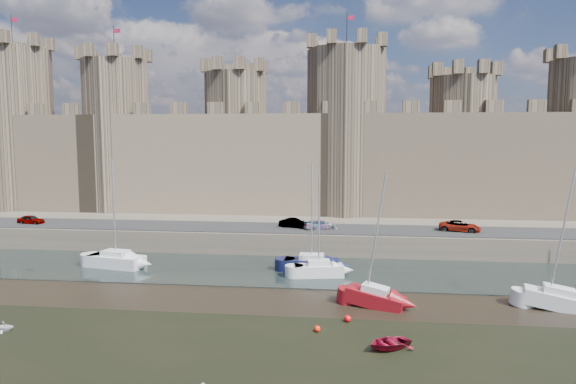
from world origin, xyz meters
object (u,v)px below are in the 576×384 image
object	(u,v)px
car_2	(320,225)
sailboat_1	(312,263)
sailboat_5	(559,299)
car_0	(31,220)
sailboat_4	(375,297)
car_3	(460,226)
sailboat_0	(116,260)
car_1	(294,223)
sailboat_2	(319,269)

from	to	relation	value
car_2	sailboat_1	distance (m)	9.84
sailboat_5	car_0	bearing A→B (deg)	176.42
car_2	sailboat_5	world-z (taller)	sailboat_5
sailboat_4	car_0	bearing A→B (deg)	173.57
car_3	sailboat_0	world-z (taller)	sailboat_0
sailboat_1	car_2	bearing A→B (deg)	88.96
car_1	car_2	size ratio (longest dim) A/B	0.90
sailboat_1	sailboat_4	world-z (taller)	sailboat_1
car_0	car_2	world-z (taller)	car_2
car_0	sailboat_5	size ratio (longest dim) A/B	0.31
car_3	car_2	bearing A→B (deg)	105.89
sailboat_0	sailboat_1	world-z (taller)	sailboat_0
car_1	sailboat_2	size ratio (longest dim) A/B	0.36
car_0	car_1	world-z (taller)	car_1
car_3	sailboat_5	xyz separation A→B (m)	(3.56, -18.94, -2.36)
sailboat_2	car_2	bearing A→B (deg)	82.55
car_0	car_3	size ratio (longest dim) A/B	0.72
car_0	sailboat_0	size ratio (longest dim) A/B	0.31
car_3	sailboat_0	size ratio (longest dim) A/B	0.42
car_2	sailboat_1	xyz separation A→B (m)	(-0.36, -9.57, -2.24)
car_0	car_1	bearing A→B (deg)	-81.41
car_2	sailboat_4	distance (m)	20.45
car_1	car_0	bearing A→B (deg)	107.19
car_1	sailboat_5	xyz separation A→B (m)	(22.70, -19.14, -2.31)
car_0	sailboat_1	world-z (taller)	sailboat_1
sailboat_1	sailboat_4	size ratio (longest dim) A/B	1.01
sailboat_2	car_1	bearing A→B (deg)	96.84
car_1	sailboat_5	bearing A→B (deg)	-114.55
sailboat_2	car_3	bearing A→B (deg)	27.85
car_1	sailboat_4	world-z (taller)	sailboat_4
sailboat_2	sailboat_4	distance (m)	9.45
car_0	car_2	bearing A→B (deg)	-82.54
sailboat_0	sailboat_4	xyz separation A→B (m)	(25.73, -9.16, -0.07)
sailboat_0	car_1	bearing A→B (deg)	44.23
car_1	sailboat_5	distance (m)	29.78
sailboat_2	sailboat_4	bearing A→B (deg)	-68.43
sailboat_2	sailboat_5	distance (m)	20.32
sailboat_0	sailboat_1	xyz separation A→B (m)	(20.00, 0.86, -0.01)
sailboat_1	sailboat_2	bearing A→B (deg)	-66.08
car_3	sailboat_5	bearing A→B (deg)	-155.01
car_2	sailboat_4	xyz separation A→B (m)	(5.37, -19.60, -2.31)
car_2	sailboat_5	bearing A→B (deg)	-151.78
car_1	sailboat_2	bearing A→B (deg)	-147.84
car_2	sailboat_4	bearing A→B (deg)	176.99
sailboat_4	sailboat_5	distance (m)	14.21
car_2	car_3	xyz separation A→B (m)	(15.98, 0.43, 0.07)
car_2	sailboat_1	world-z (taller)	sailboat_1
car_3	sailboat_5	size ratio (longest dim) A/B	0.42
sailboat_0	sailboat_4	world-z (taller)	sailboat_0
sailboat_1	sailboat_2	distance (m)	2.12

